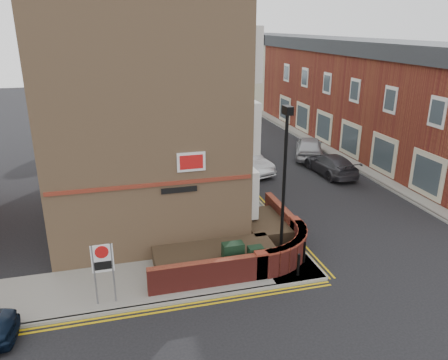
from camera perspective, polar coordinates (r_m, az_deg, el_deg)
ground at (r=16.22m, az=3.51°, el=-14.35°), size 120.00×120.00×0.00m
pavement_corner at (r=16.85m, az=-9.84°, el=-12.96°), size 13.00×3.00×0.12m
pavement_main at (r=30.76m, az=-2.29°, el=2.65°), size 2.00×32.00×0.12m
pavement_far at (r=32.32m, az=18.37°, el=2.49°), size 4.00×40.00×0.12m
kerb_side at (r=15.61m, az=-9.28°, el=-15.87°), size 13.00×0.15×0.12m
kerb_main_near at (r=30.99m, az=-0.48°, el=2.79°), size 0.15×32.00×0.12m
kerb_main_far at (r=31.29m, az=15.29°, el=2.25°), size 0.15×40.00×0.12m
yellow_lines_side at (r=15.44m, az=-9.16°, el=-16.56°), size 13.00×0.28×0.01m
yellow_lines_main at (r=31.06m, az=-0.04°, el=2.73°), size 0.28×32.00×0.01m
corner_building at (r=20.96m, az=-10.80°, el=11.56°), size 8.95×10.40×13.60m
garden_wall at (r=18.25m, az=1.01°, el=-10.12°), size 6.80×6.00×1.20m
lamppost at (r=16.19m, az=7.81°, el=-1.21°), size 0.25×0.50×6.30m
utility_cabinet_large at (r=16.82m, az=1.17°, el=-10.09°), size 0.80×0.45×1.20m
utility_cabinet_small at (r=16.81m, az=4.12°, el=-10.35°), size 0.55×0.40×1.10m
bollard_near at (r=16.88m, az=9.69°, el=-10.86°), size 0.11×0.11×0.90m
bollard_far at (r=17.74m, az=10.42°, el=-9.30°), size 0.11×0.11×0.90m
zone_sign at (r=15.17m, az=-15.54°, el=-10.43°), size 0.72×0.07×2.20m
far_terrace at (r=35.56m, az=17.65°, el=10.67°), size 5.40×30.40×8.00m
far_terrace_cream at (r=54.35m, az=5.65°, el=14.31°), size 5.40×12.40×8.00m
tree_near at (r=27.85m, az=-1.51°, el=10.67°), size 3.64×3.65×6.70m
tree_mid at (r=35.55m, az=-4.62°, el=13.39°), size 4.03×4.03×7.42m
tree_far at (r=43.43m, az=-6.60°, el=14.09°), size 3.81×3.81×7.00m
traffic_light_assembly at (r=38.83m, az=-4.74°, el=10.32°), size 0.20×0.16×4.20m
silver_car_near at (r=28.23m, az=2.74°, el=2.55°), size 2.95×4.86×1.51m
red_car_main at (r=31.46m, az=1.52°, el=4.17°), size 3.57×5.15×1.31m
grey_car_far at (r=28.59m, az=13.76°, el=2.01°), size 2.04×4.61×1.31m
silver_car_far at (r=31.84m, az=11.06°, el=4.24°), size 3.59×4.95×1.57m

